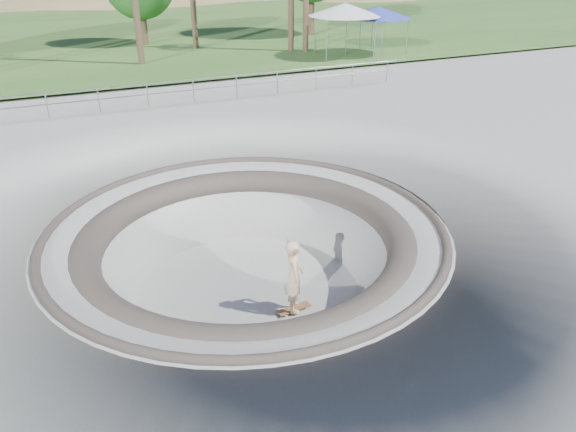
% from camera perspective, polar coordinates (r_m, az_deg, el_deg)
% --- Properties ---
extents(ground, '(180.00, 180.00, 0.00)m').
position_cam_1_polar(ground, '(14.35, -4.32, -1.31)').
color(ground, '#AFAFAA').
rests_on(ground, ground).
extents(skate_bowl, '(14.00, 14.00, 4.10)m').
position_cam_1_polar(skate_bowl, '(15.28, -4.09, -7.40)').
color(skate_bowl, '#AFAFAA').
rests_on(skate_bowl, ground).
extents(grass_strip, '(180.00, 36.00, 0.12)m').
position_cam_1_polar(grass_strip, '(46.65, -19.57, 16.97)').
color(grass_strip, '#305823').
rests_on(grass_strip, ground).
extents(distant_hills, '(103.20, 45.00, 28.60)m').
position_cam_1_polar(distant_hills, '(70.97, -17.70, 14.01)').
color(distant_hills, olive).
rests_on(distant_hills, ground).
extents(safety_railing, '(25.00, 0.06, 1.03)m').
position_cam_1_polar(safety_railing, '(25.09, -14.08, 11.83)').
color(safety_railing, gray).
rests_on(safety_railing, ground).
extents(skateboard, '(0.93, 0.36, 0.09)m').
position_cam_1_polar(skateboard, '(14.50, 0.60, -9.39)').
color(skateboard, brown).
rests_on(skateboard, ground).
extents(skater, '(0.65, 0.82, 1.95)m').
position_cam_1_polar(skater, '(13.95, 0.62, -6.07)').
color(skater, beige).
rests_on(skater, skateboard).
extents(canopy_white, '(5.86, 5.86, 3.05)m').
position_cam_1_polar(canopy_white, '(34.94, 5.84, 20.12)').
color(canopy_white, gray).
rests_on(canopy_white, ground).
extents(canopy_blue, '(5.14, 5.14, 2.80)m').
position_cam_1_polar(canopy_blue, '(35.90, 9.16, 19.74)').
color(canopy_blue, gray).
rests_on(canopy_blue, ground).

